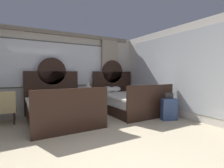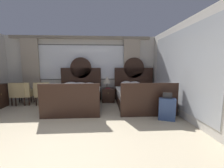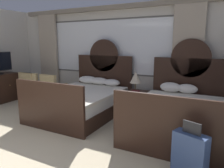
% 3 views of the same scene
% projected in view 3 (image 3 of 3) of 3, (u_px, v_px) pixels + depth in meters
% --- Properties ---
extents(wall_back_window, '(6.23, 0.22, 2.70)m').
position_uv_depth(wall_back_window, '(108.00, 53.00, 5.94)').
color(wall_back_window, beige).
rests_on(wall_back_window, ground_plane).
extents(bed_near_window, '(1.66, 2.22, 1.81)m').
position_uv_depth(bed_near_window, '(83.00, 100.00, 5.13)').
color(bed_near_window, black).
rests_on(bed_near_window, ground_plane).
extents(bed_near_mirror, '(1.66, 2.22, 1.81)m').
position_uv_depth(bed_near_mirror, '(179.00, 114.00, 4.10)').
color(bed_near_mirror, black).
rests_on(bed_near_mirror, ground_plane).
extents(nightstand_between_beds, '(0.49, 0.52, 0.56)m').
position_uv_depth(nightstand_between_beds, '(137.00, 102.00, 5.20)').
color(nightstand_between_beds, black).
rests_on(nightstand_between_beds, ground_plane).
extents(table_lamp_on_nightstand, '(0.27, 0.27, 0.49)m').
position_uv_depth(table_lamp_on_nightstand, '(136.00, 78.00, 5.09)').
color(table_lamp_on_nightstand, brown).
rests_on(table_lamp_on_nightstand, nightstand_between_beds).
extents(book_on_nightstand, '(0.18, 0.26, 0.03)m').
position_uv_depth(book_on_nightstand, '(135.00, 91.00, 5.06)').
color(book_on_nightstand, maroon).
rests_on(book_on_nightstand, nightstand_between_beds).
extents(armchair_by_window_left, '(0.57, 0.57, 0.85)m').
position_uv_depth(armchair_by_window_left, '(53.00, 88.00, 6.04)').
color(armchair_by_window_left, tan).
rests_on(armchair_by_window_left, ground_plane).
extents(armchair_by_window_centre, '(0.60, 0.60, 0.85)m').
position_uv_depth(armchair_by_window_centre, '(34.00, 86.00, 6.37)').
color(armchair_by_window_centre, tan).
rests_on(armchair_by_window_centre, ground_plane).
extents(armchair_by_window_right, '(0.57, 0.57, 0.85)m').
position_uv_depth(armchair_by_window_right, '(31.00, 85.00, 6.43)').
color(armchair_by_window_right, tan).
rests_on(armchair_by_window_right, ground_plane).
extents(suitcase_on_floor, '(0.46, 0.32, 0.76)m').
position_uv_depth(suitcase_on_floor, '(190.00, 156.00, 2.68)').
color(suitcase_on_floor, navy).
rests_on(suitcase_on_floor, ground_plane).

